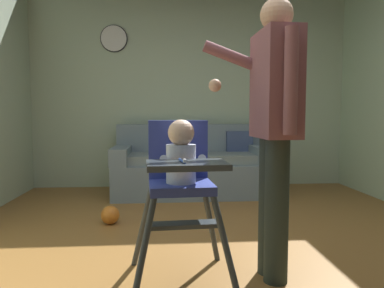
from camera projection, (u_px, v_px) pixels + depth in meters
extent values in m
cube|color=olive|center=(223.00, 275.00, 2.33)|extent=(5.85, 7.05, 0.10)
cube|color=#AEC4A8|center=(191.00, 85.00, 4.95)|extent=(5.05, 0.06, 2.79)
cube|color=slate|center=(191.00, 178.00, 4.47)|extent=(1.88, 0.84, 0.40)
cube|color=slate|center=(190.00, 142.00, 4.76)|extent=(1.88, 0.22, 0.46)
cube|color=slate|center=(122.00, 155.00, 4.38)|extent=(0.20, 0.84, 0.20)
cube|color=slate|center=(259.00, 154.00, 4.51)|extent=(0.20, 0.84, 0.20)
cube|color=gray|center=(159.00, 159.00, 4.37)|extent=(0.73, 0.60, 0.11)
cube|color=gray|center=(224.00, 158.00, 4.43)|extent=(0.73, 0.60, 0.11)
cube|color=#3D4C75|center=(239.00, 144.00, 4.68)|extent=(0.34, 0.11, 0.34)
cylinder|color=#2E363C|center=(143.00, 252.00, 1.87)|extent=(0.16, 0.18, 0.56)
cylinder|color=#2E363C|center=(226.00, 248.00, 1.93)|extent=(0.18, 0.16, 0.56)
cylinder|color=#2E363C|center=(143.00, 226.00, 2.30)|extent=(0.18, 0.16, 0.56)
cylinder|color=#2E363C|center=(211.00, 224.00, 2.36)|extent=(0.16, 0.18, 0.56)
cube|color=navy|center=(181.00, 186.00, 2.09)|extent=(0.38, 0.38, 0.05)
cube|color=navy|center=(178.00, 149.00, 2.22)|extent=(0.36, 0.09, 0.35)
cube|color=#2E363C|center=(187.00, 165.00, 1.79)|extent=(0.42, 0.28, 0.03)
cube|color=#2E363C|center=(183.00, 225.00, 2.00)|extent=(0.41, 0.12, 0.02)
cylinder|color=silver|center=(181.00, 164.00, 2.06)|extent=(0.18, 0.18, 0.22)
sphere|color=beige|center=(181.00, 133.00, 2.04)|extent=(0.15, 0.15, 0.15)
cylinder|color=silver|center=(163.00, 163.00, 2.01)|extent=(0.05, 0.15, 0.10)
cylinder|color=silver|center=(200.00, 162.00, 2.04)|extent=(0.05, 0.15, 0.10)
cylinder|color=blue|center=(182.00, 161.00, 1.79)|extent=(0.03, 0.13, 0.01)
cube|color=white|center=(185.00, 161.00, 1.73)|extent=(0.02, 0.03, 0.02)
cylinder|color=#252F2B|center=(270.00, 206.00, 2.22)|extent=(0.14, 0.14, 0.85)
cylinder|color=#252F2B|center=(277.00, 211.00, 2.10)|extent=(0.14, 0.14, 0.85)
cube|color=brown|center=(275.00, 85.00, 2.10)|extent=(0.21, 0.41, 0.62)
sphere|color=tan|center=(277.00, 15.00, 2.07)|extent=(0.19, 0.19, 0.19)
cylinder|color=brown|center=(240.00, 60.00, 2.25)|extent=(0.48, 0.08, 0.23)
sphere|color=tan|center=(215.00, 85.00, 2.25)|extent=(0.08, 0.08, 0.08)
cylinder|color=brown|center=(291.00, 81.00, 1.86)|extent=(0.07, 0.07, 0.56)
sphere|color=orange|center=(110.00, 215.00, 3.25)|extent=(0.17, 0.17, 0.17)
cylinder|color=white|center=(114.00, 38.00, 4.77)|extent=(0.33, 0.03, 0.33)
cylinder|color=black|center=(114.00, 39.00, 4.79)|extent=(0.36, 0.02, 0.36)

